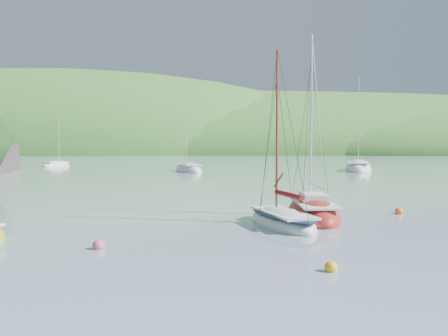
{
  "coord_description": "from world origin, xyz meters",
  "views": [
    {
      "loc": [
        0.98,
        -16.21,
        4.03
      ],
      "look_at": [
        1.04,
        8.0,
        2.69
      ],
      "focal_mm": 40.0,
      "sensor_mm": 36.0,
      "label": 1
    }
  ],
  "objects_px": {
    "daysailer_white": "(282,221)",
    "distant_sloop_a": "(189,170)",
    "sloop_red": "(313,214)",
    "distant_sloop_c": "(56,165)",
    "distant_sloop_b": "(358,169)"
  },
  "relations": [
    {
      "from": "daysailer_white",
      "to": "distant_sloop_a",
      "type": "relative_size",
      "value": 0.81
    },
    {
      "from": "daysailer_white",
      "to": "distant_sloop_a",
      "type": "height_order",
      "value": "distant_sloop_a"
    },
    {
      "from": "sloop_red",
      "to": "distant_sloop_c",
      "type": "relative_size",
      "value": 1.28
    },
    {
      "from": "sloop_red",
      "to": "distant_sloop_c",
      "type": "xyz_separation_m",
      "value": [
        -30.73,
        52.03,
        -0.05
      ]
    },
    {
      "from": "daysailer_white",
      "to": "distant_sloop_a",
      "type": "distance_m",
      "value": 42.14
    },
    {
      "from": "distant_sloop_c",
      "to": "daysailer_white",
      "type": "bearing_deg",
      "value": -40.48
    },
    {
      "from": "distant_sloop_b",
      "to": "distant_sloop_c",
      "type": "bearing_deg",
      "value": 179.8
    },
    {
      "from": "distant_sloop_a",
      "to": "distant_sloop_c",
      "type": "relative_size",
      "value": 1.36
    },
    {
      "from": "daysailer_white",
      "to": "distant_sloop_c",
      "type": "relative_size",
      "value": 1.1
    },
    {
      "from": "distant_sloop_b",
      "to": "distant_sloop_c",
      "type": "relative_size",
      "value": 1.69
    },
    {
      "from": "sloop_red",
      "to": "distant_sloop_a",
      "type": "relative_size",
      "value": 0.94
    },
    {
      "from": "distant_sloop_b",
      "to": "distant_sloop_c",
      "type": "xyz_separation_m",
      "value": [
        -44.13,
        11.45,
        -0.07
      ]
    },
    {
      "from": "distant_sloop_c",
      "to": "sloop_red",
      "type": "bearing_deg",
      "value": -37.87
    },
    {
      "from": "sloop_red",
      "to": "distant_sloop_a",
      "type": "bearing_deg",
      "value": 103.55
    },
    {
      "from": "distant_sloop_a",
      "to": "distant_sloop_c",
      "type": "xyz_separation_m",
      "value": [
        -21.54,
        12.84,
        -0.03
      ]
    }
  ]
}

